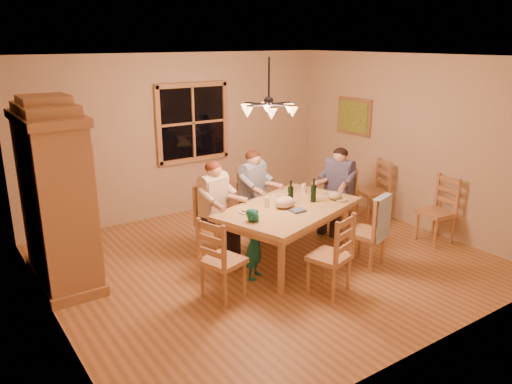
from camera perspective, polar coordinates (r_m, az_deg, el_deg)
floor at (r=6.89m, az=1.33°, el=-7.87°), size 5.50×5.50×0.00m
ceiling at (r=6.25m, az=1.51°, el=15.21°), size 5.50×5.00×0.02m
wall_back at (r=8.54m, az=-8.48°, el=6.42°), size 5.50×0.02×2.70m
wall_left at (r=5.37m, az=-23.16°, el=-1.16°), size 0.02×5.00×2.70m
wall_right at (r=8.31m, az=17.09°, el=5.55°), size 0.02×5.00×2.70m
window at (r=8.57m, az=-7.22°, el=7.86°), size 1.30×0.06×1.30m
painting at (r=9.02m, az=11.13°, el=8.46°), size 0.06×0.78×0.64m
chandelier at (r=6.30m, az=1.46°, el=9.53°), size 0.77×0.68×0.71m
armoire at (r=6.42m, az=-21.80°, el=-0.89°), size 0.66×1.40×2.30m
dining_table at (r=6.72m, az=3.81°, el=-2.44°), size 2.19×1.70×0.76m
chair_far_left at (r=7.03m, az=-4.65°, el=-4.70°), size 0.55×0.53×0.99m
chair_far_right at (r=7.63m, az=-0.28°, el=-2.84°), size 0.55×0.53×0.99m
chair_near_left at (r=6.04m, az=8.31°, el=-8.64°), size 0.55×0.53×0.99m
chair_near_right at (r=6.82m, az=12.41°, el=-5.75°), size 0.55×0.53×0.99m
chair_end_left at (r=5.89m, az=-3.77°, el=-9.18°), size 0.53×0.55×0.99m
chair_end_right at (r=7.92m, az=9.26°, el=-2.32°), size 0.53×0.55×0.99m
adult_woman at (r=6.85m, az=-4.75°, el=-0.52°), size 0.49×0.51×0.87m
adult_plaid_man at (r=7.47m, az=-0.29°, el=1.05°), size 0.49×0.51×0.87m
adult_slate_man at (r=7.76m, az=9.45°, el=1.43°), size 0.51×0.49×0.87m
towel at (r=6.61m, az=14.11°, el=-2.94°), size 0.39×0.21×0.58m
wine_bottle_a at (r=6.75m, az=3.98°, el=-0.02°), size 0.08×0.08×0.33m
wine_bottle_b at (r=6.86m, az=6.59°, el=0.19°), size 0.08×0.08×0.33m
plate_woman at (r=6.46m, az=-0.93°, el=-2.21°), size 0.26×0.26×0.02m
plate_plaid at (r=7.09m, az=2.82°, el=-0.46°), size 0.26×0.26×0.02m
plate_slate at (r=7.26m, az=7.40°, el=-0.16°), size 0.26×0.26×0.02m
wine_glass_a at (r=6.62m, az=1.24°, el=-1.18°), size 0.06×0.06×0.14m
wine_glass_b at (r=7.26m, az=5.45°, el=0.40°), size 0.06×0.06×0.14m
cap at (r=7.04m, az=8.98°, el=-0.41°), size 0.20×0.20×0.11m
napkin at (r=6.49m, az=4.83°, el=-2.13°), size 0.21×0.19×0.03m
cloth_bundle at (r=6.61m, az=3.30°, el=-1.17°), size 0.28×0.22×0.15m
child at (r=6.25m, az=-0.15°, el=-5.92°), size 0.40×0.37×0.92m
chair_spare_front at (r=7.86m, az=19.78°, el=-3.29°), size 0.47×0.49×0.99m
chair_spare_back at (r=8.60m, az=13.11°, el=-0.98°), size 0.53×0.54×0.99m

